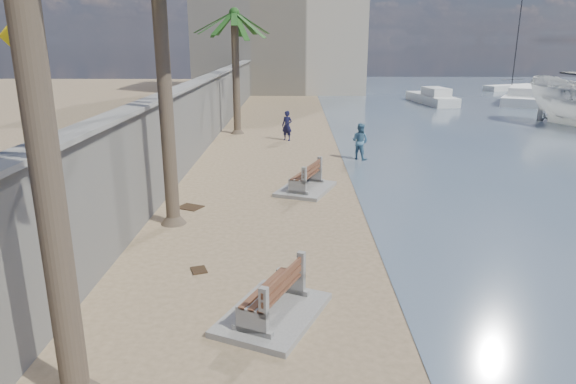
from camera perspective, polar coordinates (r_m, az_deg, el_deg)
name	(u,v)px	position (r m, az deg, el deg)	size (l,w,h in m)	color
ground_plane	(311,373)	(9.42, 2.60, -19.49)	(140.00, 140.00, 0.00)	#9B805F
seawall	(204,113)	(28.30, -9.30, 8.62)	(0.45, 70.00, 3.50)	gray
wall_cap	(203,79)	(28.12, -9.47, 12.25)	(0.80, 70.00, 0.12)	gray
end_building	(280,26)	(59.66, -0.89, 17.92)	(18.00, 12.00, 14.00)	#B7AA93
bench_near	(273,297)	(10.77, -1.68, -11.62)	(2.55, 2.96, 1.04)	gray
bench_far	(306,179)	(19.53, 2.00, 1.45)	(2.50, 2.97, 1.06)	gray
palm_back	(234,15)	(31.63, -5.99, 19.00)	(5.00, 5.00, 7.96)	brown
pedestrian_sign	(25,63)	(10.26, -27.19, 12.64)	(0.78, 0.07, 2.40)	#2D2D33
streetlight	(163,8)	(20.22, -13.72, 19.22)	(0.28, 0.28, 5.12)	#2D2D33
person_a	(287,124)	(29.49, -0.11, 7.61)	(0.70, 0.47, 1.94)	#131334
person_b	(360,139)	(24.95, 8.01, 5.81)	(0.93, 0.72, 1.94)	teal
yacht_near	(525,98)	(53.60, 24.86, 9.46)	(11.17, 3.13, 1.50)	silver
yacht_far	(431,100)	(49.15, 15.64, 9.86)	(7.45, 2.09, 1.50)	silver
sailboat_west	(512,87)	(65.71, 23.58, 10.62)	(7.11, 4.53, 9.93)	silver
debris_c	(190,207)	(17.99, -10.80, -1.66)	(0.78, 0.62, 0.03)	#382616
debris_d	(199,270)	(13.16, -9.87, -8.54)	(0.45, 0.36, 0.03)	#382616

